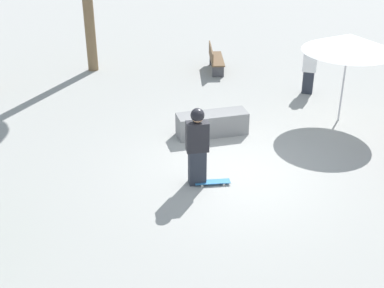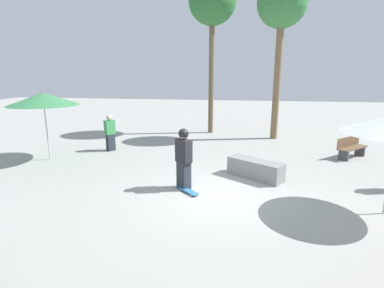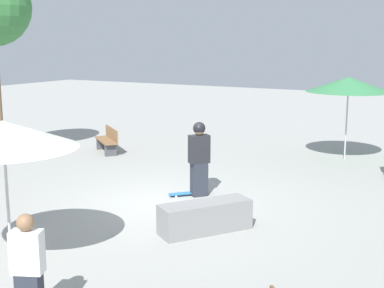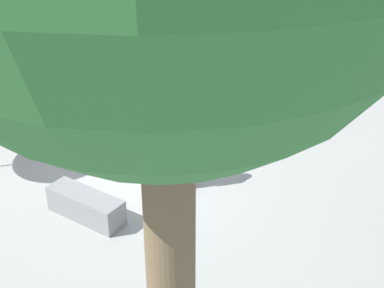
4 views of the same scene
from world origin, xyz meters
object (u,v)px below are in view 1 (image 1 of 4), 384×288
concrete_ledge (212,124)px  bench_near (215,59)px  skater_main (197,144)px  skateboard (213,182)px  shade_umbrella_white (349,43)px  bystander_watching (309,70)px

concrete_ledge → bench_near: (3.98, 3.09, 0.12)m
concrete_ledge → bench_near: size_ratio=1.29×
skater_main → skateboard: size_ratio=2.55×
bench_near → shade_umbrella_white: (-0.94, -5.24, 1.83)m
concrete_ledge → bystander_watching: 4.32m
concrete_ledge → bench_near: 5.04m
bystander_watching → shade_umbrella_white: bearing=-59.4°
skateboard → bystander_watching: bearing=53.7°
skater_main → skateboard: skater_main is taller
concrete_ledge → bystander_watching: (4.27, -0.43, 0.46)m
skater_main → bystander_watching: 6.50m
skateboard → concrete_ledge: 2.56m
skateboard → bystander_watching: 6.40m
bystander_watching → skater_main: bearing=-106.0°
bench_near → bystander_watching: bystander_watching is taller
skater_main → shade_umbrella_white: bearing=30.7°
skateboard → shade_umbrella_white: 5.51m
skateboard → bench_near: 7.60m
shade_umbrella_white → concrete_ledge: bearing=144.7°
skater_main → bench_near: 7.57m
skater_main → bystander_watching: skater_main is taller
skateboard → bystander_watching: size_ratio=0.47×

